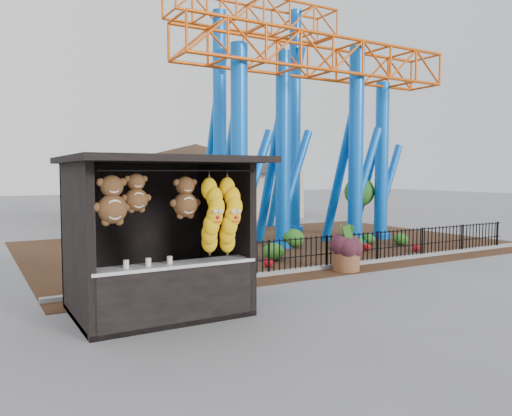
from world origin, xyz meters
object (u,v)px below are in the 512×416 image
terracotta_planter (346,261)px  roller_coaster (293,82)px  prize_booth (160,238)px  potted_plant (342,253)px

terracotta_planter → roller_coaster: bearing=70.5°
prize_booth → potted_plant: bearing=16.4°
potted_plant → terracotta_planter: bearing=-117.0°
roller_coaster → terracotta_planter: size_ratio=14.21×
terracotta_planter → potted_plant: (0.03, 0.21, 0.19)m
roller_coaster → potted_plant: size_ratio=11.26×
roller_coaster → terracotta_planter: (-2.03, -5.74, -6.14)m
roller_coaster → potted_plant: (-2.00, -5.53, -5.95)m
roller_coaster → terracotta_planter: 8.65m
prize_booth → terracotta_planter: (6.10, 1.59, -1.23)m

